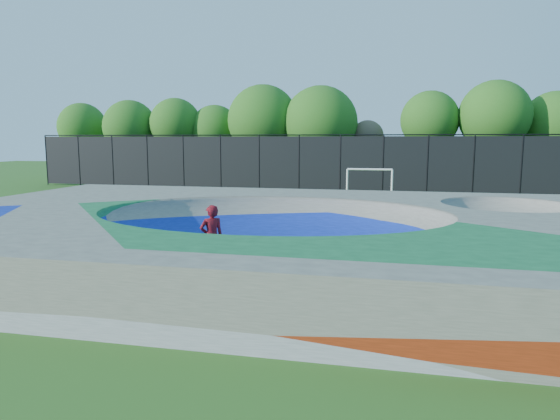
{
  "coord_description": "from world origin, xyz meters",
  "views": [
    {
      "loc": [
        3.57,
        -14.79,
        3.69
      ],
      "look_at": [
        -0.4,
        3.0,
        1.1
      ],
      "focal_mm": 32.0,
      "sensor_mm": 36.0,
      "label": 1
    }
  ],
  "objects": [
    {
      "name": "skater",
      "position": [
        -1.32,
        -1.72,
        0.93
      ],
      "size": [
        0.81,
        0.77,
        1.87
      ],
      "primitive_type": "imported",
      "rotation": [
        0.0,
        0.0,
        3.79
      ],
      "color": "red",
      "rests_on": "ground"
    },
    {
      "name": "fence",
      "position": [
        0.0,
        21.0,
        2.1
      ],
      "size": [
        48.09,
        0.09,
        4.04
      ],
      "color": "black",
      "rests_on": "ground"
    },
    {
      "name": "treeline",
      "position": [
        -0.61,
        25.88,
        4.96
      ],
      "size": [
        52.32,
        7.09,
        8.14
      ],
      "color": "#412C20",
      "rests_on": "ground"
    },
    {
      "name": "soccer_goal",
      "position": [
        2.26,
        16.73,
        1.31
      ],
      "size": [
        2.87,
        0.12,
        1.9
      ],
      "color": "white",
      "rests_on": "ground"
    },
    {
      "name": "skate_deck",
      "position": [
        0.0,
        0.0,
        0.75
      ],
      "size": [
        22.0,
        14.0,
        1.5
      ],
      "primitive_type": "cube",
      "color": "gray",
      "rests_on": "ground"
    },
    {
      "name": "skateboard",
      "position": [
        -1.32,
        -1.72,
        0.03
      ],
      "size": [
        0.79,
        0.57,
        0.05
      ],
      "primitive_type": "cube",
      "rotation": [
        0.0,
        0.0,
        0.5
      ],
      "color": "black",
      "rests_on": "ground"
    },
    {
      "name": "ground",
      "position": [
        0.0,
        0.0,
        0.0
      ],
      "size": [
        120.0,
        120.0,
        0.0
      ],
      "primitive_type": "plane",
      "color": "#285718",
      "rests_on": "ground"
    }
  ]
}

